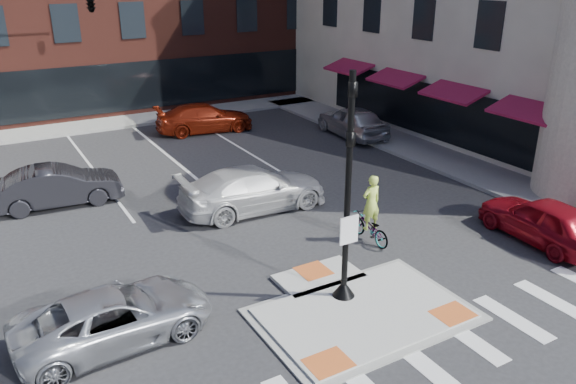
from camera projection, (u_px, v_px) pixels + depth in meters
ground at (352, 306)px, 14.74m from camera, size 120.00×120.00×0.00m
refuge_island at (358, 309)px, 14.51m from camera, size 5.40×4.65×0.13m
sidewalk_e at (409, 146)px, 27.77m from camera, size 3.00×24.00×0.15m
sidewalk_n at (176, 114)px, 33.77m from camera, size 26.00×3.00×0.15m
signal_pole at (347, 219)px, 14.18m from camera, size 0.60×0.60×5.98m
mast_arm_signal at (59, 17)px, 25.27m from camera, size 6.10×2.24×8.00m
silver_suv at (115, 317)px, 13.18m from camera, size 4.76×2.41×1.29m
red_sedan at (544, 220)px, 17.98m from camera, size 2.02×4.47×1.49m
white_pickup at (254, 189)px, 20.37m from camera, size 5.56×2.43×1.59m
bg_car_dark at (58, 186)px, 20.76m from camera, size 4.65×1.96×1.50m
bg_car_silver at (353, 121)px, 29.30m from camera, size 2.27×4.91×1.63m
bg_car_red at (205, 118)px, 30.16m from camera, size 5.40×2.75×1.50m
cyclist at (370, 220)px, 17.97m from camera, size 0.66×1.81×2.27m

